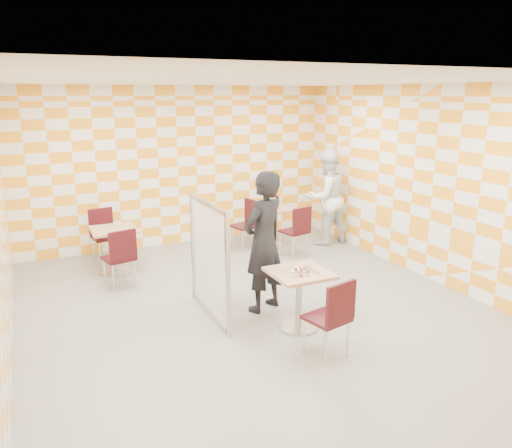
{
  "coord_description": "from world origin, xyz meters",
  "views": [
    {
      "loc": [
        -2.64,
        -5.68,
        2.85
      ],
      "look_at": [
        0.1,
        0.2,
        1.15
      ],
      "focal_mm": 35.0,
      "sensor_mm": 36.0,
      "label": 1
    }
  ],
  "objects_px": {
    "chair_main_front": "(333,313)",
    "man_white": "(326,197)",
    "main_table": "(299,290)",
    "sport_bottle": "(264,203)",
    "chair_second_front": "(298,228)",
    "soda_bottle": "(277,201)",
    "chair_second_side": "(248,220)",
    "empty_table": "(115,243)",
    "chair_empty_near": "(121,254)",
    "man_dark": "(264,242)",
    "partition": "(209,259)",
    "second_table": "(271,220)",
    "chair_empty_far": "(103,231)"
  },
  "relations": [
    {
      "from": "chair_empty_far",
      "to": "partition",
      "type": "xyz_separation_m",
      "value": [
        0.9,
        -2.9,
        0.25
      ]
    },
    {
      "from": "main_table",
      "to": "man_white",
      "type": "bearing_deg",
      "value": 52.47
    },
    {
      "from": "main_table",
      "to": "soda_bottle",
      "type": "distance_m",
      "value": 3.65
    },
    {
      "from": "chair_second_side",
      "to": "empty_table",
      "type": "bearing_deg",
      "value": -173.15
    },
    {
      "from": "empty_table",
      "to": "man_dark",
      "type": "xyz_separation_m",
      "value": [
        1.57,
        -2.3,
        0.44
      ]
    },
    {
      "from": "man_white",
      "to": "chair_empty_far",
      "type": "bearing_deg",
      "value": -15.19
    },
    {
      "from": "man_white",
      "to": "sport_bottle",
      "type": "relative_size",
      "value": 9.14
    },
    {
      "from": "chair_second_front",
      "to": "main_table",
      "type": "bearing_deg",
      "value": -119.27
    },
    {
      "from": "chair_second_front",
      "to": "soda_bottle",
      "type": "relative_size",
      "value": 4.02
    },
    {
      "from": "chair_empty_far",
      "to": "chair_second_front",
      "type": "bearing_deg",
      "value": -21.39
    },
    {
      "from": "chair_second_side",
      "to": "chair_empty_far",
      "type": "xyz_separation_m",
      "value": [
        -2.57,
        0.39,
        0.0
      ]
    },
    {
      "from": "empty_table",
      "to": "chair_empty_far",
      "type": "height_order",
      "value": "chair_empty_far"
    },
    {
      "from": "chair_second_side",
      "to": "sport_bottle",
      "type": "height_order",
      "value": "sport_bottle"
    },
    {
      "from": "second_table",
      "to": "sport_bottle",
      "type": "bearing_deg",
      "value": 156.94
    },
    {
      "from": "chair_main_front",
      "to": "man_white",
      "type": "bearing_deg",
      "value": 58.4
    },
    {
      "from": "chair_second_front",
      "to": "chair_empty_far",
      "type": "height_order",
      "value": "same"
    },
    {
      "from": "sport_bottle",
      "to": "man_white",
      "type": "bearing_deg",
      "value": -16.21
    },
    {
      "from": "man_dark",
      "to": "soda_bottle",
      "type": "relative_size",
      "value": 8.24
    },
    {
      "from": "partition",
      "to": "man_dark",
      "type": "height_order",
      "value": "man_dark"
    },
    {
      "from": "chair_second_front",
      "to": "empty_table",
      "type": "bearing_deg",
      "value": 169.97
    },
    {
      "from": "chair_main_front",
      "to": "man_white",
      "type": "relative_size",
      "value": 0.51
    },
    {
      "from": "man_dark",
      "to": "partition",
      "type": "bearing_deg",
      "value": -31.09
    },
    {
      "from": "man_white",
      "to": "soda_bottle",
      "type": "relative_size",
      "value": 7.95
    },
    {
      "from": "chair_second_front",
      "to": "chair_second_side",
      "type": "distance_m",
      "value": 1.03
    },
    {
      "from": "sport_bottle",
      "to": "empty_table",
      "type": "bearing_deg",
      "value": -173.84
    },
    {
      "from": "man_dark",
      "to": "chair_empty_near",
      "type": "bearing_deg",
      "value": -68.07
    },
    {
      "from": "chair_second_front",
      "to": "man_white",
      "type": "bearing_deg",
      "value": 29.63
    },
    {
      "from": "chair_main_front",
      "to": "chair_second_side",
      "type": "bearing_deg",
      "value": 78.61
    },
    {
      "from": "chair_second_side",
      "to": "sport_bottle",
      "type": "relative_size",
      "value": 4.62
    },
    {
      "from": "chair_second_side",
      "to": "man_dark",
      "type": "distance_m",
      "value": 2.79
    },
    {
      "from": "second_table",
      "to": "chair_main_front",
      "type": "height_order",
      "value": "chair_main_front"
    },
    {
      "from": "main_table",
      "to": "sport_bottle",
      "type": "bearing_deg",
      "value": 71.22
    },
    {
      "from": "second_table",
      "to": "man_white",
      "type": "height_order",
      "value": "man_white"
    },
    {
      "from": "chair_second_front",
      "to": "soda_bottle",
      "type": "xyz_separation_m",
      "value": [
        0.04,
        0.89,
        0.31
      ]
    },
    {
      "from": "chair_second_front",
      "to": "soda_bottle",
      "type": "distance_m",
      "value": 0.94
    },
    {
      "from": "chair_second_front",
      "to": "chair_empty_near",
      "type": "xyz_separation_m",
      "value": [
        -3.13,
        -0.19,
        0.0
      ]
    },
    {
      "from": "main_table",
      "to": "soda_bottle",
      "type": "height_order",
      "value": "soda_bottle"
    },
    {
      "from": "second_table",
      "to": "chair_empty_near",
      "type": "height_order",
      "value": "chair_empty_near"
    },
    {
      "from": "man_dark",
      "to": "chair_second_front",
      "type": "bearing_deg",
      "value": -154.77
    },
    {
      "from": "main_table",
      "to": "man_dark",
      "type": "relative_size",
      "value": 0.4
    },
    {
      "from": "second_table",
      "to": "man_dark",
      "type": "distance_m",
      "value": 2.95
    },
    {
      "from": "chair_second_side",
      "to": "man_white",
      "type": "relative_size",
      "value": 0.51
    },
    {
      "from": "chair_empty_near",
      "to": "man_dark",
      "type": "distance_m",
      "value": 2.28
    },
    {
      "from": "chair_second_front",
      "to": "chair_empty_near",
      "type": "height_order",
      "value": "same"
    },
    {
      "from": "second_table",
      "to": "chair_second_front",
      "type": "distance_m",
      "value": 0.82
    },
    {
      "from": "chair_empty_near",
      "to": "man_white",
      "type": "bearing_deg",
      "value": 9.93
    },
    {
      "from": "main_table",
      "to": "chair_main_front",
      "type": "xyz_separation_m",
      "value": [
        -0.04,
        -0.81,
        0.04
      ]
    },
    {
      "from": "main_table",
      "to": "chair_main_front",
      "type": "distance_m",
      "value": 0.81
    },
    {
      "from": "second_table",
      "to": "chair_second_front",
      "type": "xyz_separation_m",
      "value": [
        0.13,
        -0.8,
        0.04
      ]
    },
    {
      "from": "chair_empty_far",
      "to": "partition",
      "type": "relative_size",
      "value": 0.6
    }
  ]
}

